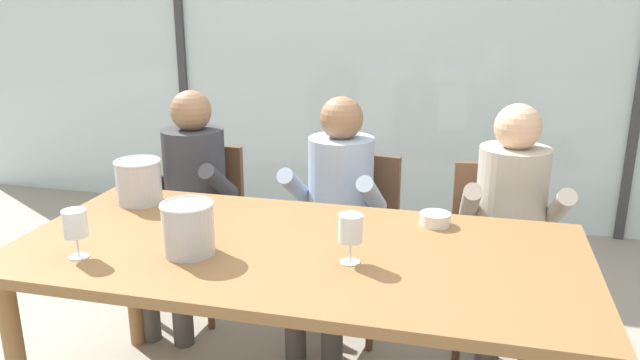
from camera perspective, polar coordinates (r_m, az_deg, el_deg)
name	(u,v)px	position (r m, az deg, el deg)	size (l,w,h in m)	color
ground	(349,307)	(3.48, 2.69, -11.63)	(14.00, 14.00, 0.00)	#9E9384
window_glass_panel	(393,45)	(4.52, 6.79, 12.23)	(7.28, 0.03, 2.60)	silver
window_mullion_left	(181,41)	(4.99, -12.68, 12.38)	(0.06, 0.06, 2.60)	#38383D
hillside_vineyard	(427,64)	(7.58, 9.83, 10.51)	(13.28, 2.40, 1.69)	#386633
dining_table	(297,266)	(2.30, -2.17, -7.93)	(2.08, 0.98, 0.77)	olive
chair_near_curtain	(200,214)	(3.43, -10.99, -3.09)	(0.47, 0.47, 0.87)	brown
chair_left_of_center	(353,227)	(3.19, 3.07, -4.35)	(0.50, 0.50, 0.87)	brown
chair_center	(496,242)	(3.12, 15.96, -5.50)	(0.49, 0.49, 0.87)	brown
person_charcoal_jacket	(189,192)	(3.25, -11.99, -1.07)	(0.46, 0.61, 1.19)	#38383D
person_pale_blue_shirt	(336,204)	(3.00, 1.48, -2.22)	(0.49, 0.63, 1.19)	#9EB2D1
person_beige_jumper	(512,218)	(2.94, 17.25, -3.41)	(0.48, 0.62, 1.19)	#B7AD9E
ice_bucket_primary	(139,181)	(2.81, -16.37, -0.06)	(0.20, 0.20, 0.19)	#B7B7BC
ice_bucket_secondary	(188,227)	(2.22, -12.06, -4.30)	(0.19, 0.19, 0.19)	#B7B7BC
tasting_bowl	(435,219)	(2.50, 10.58, -3.55)	(0.12, 0.12, 0.05)	silver
wine_glass_by_left_taster	(351,229)	(2.09, 2.83, -4.55)	(0.08, 0.08, 0.17)	silver
wine_glass_near_bucket	(75,226)	(2.29, -21.65, -3.93)	(0.08, 0.08, 0.17)	silver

